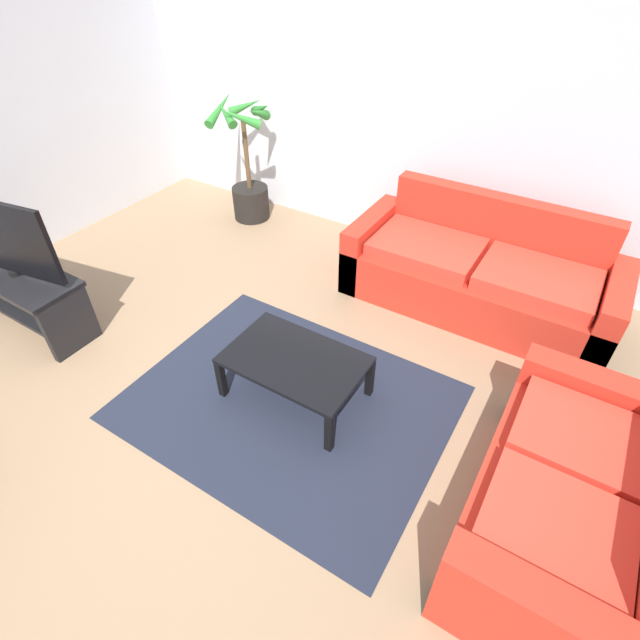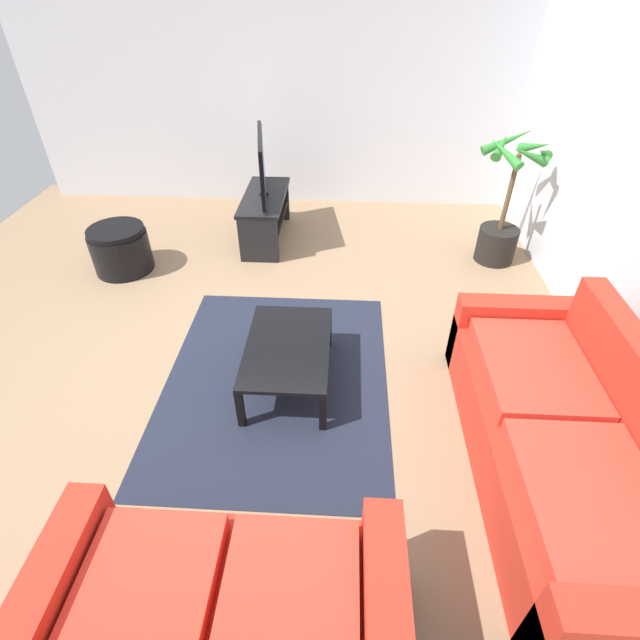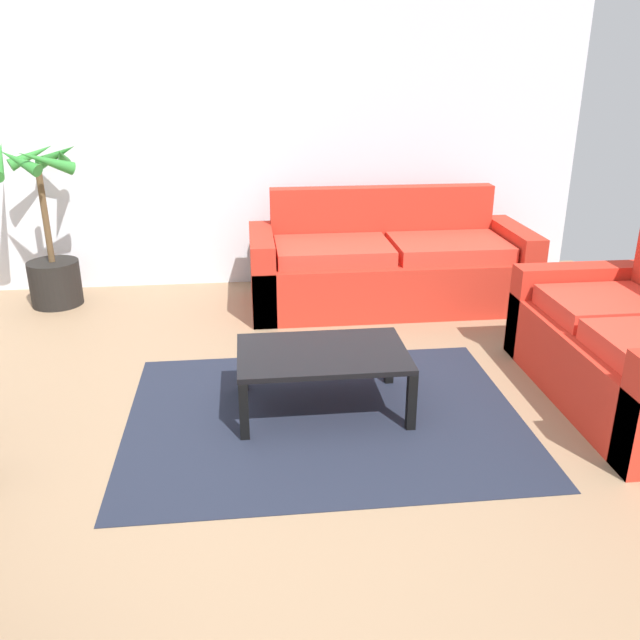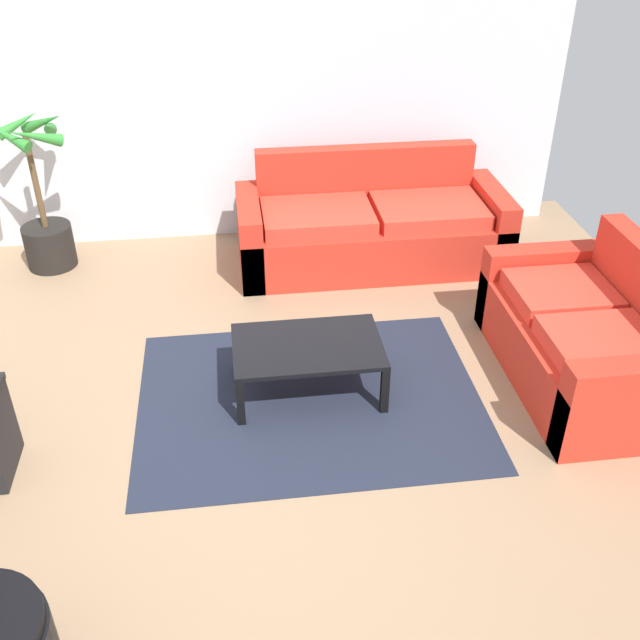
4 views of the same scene
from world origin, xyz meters
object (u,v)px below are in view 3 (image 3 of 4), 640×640
at_px(couch_loveseat, 639,353).
at_px(potted_palm, 50,248).
at_px(coffee_table, 322,358).
at_px(couch_main, 388,267).

bearing_deg(couch_loveseat, potted_palm, 151.14).
xyz_separation_m(couch_loveseat, coffee_table, (-1.83, 0.10, 0.02)).
bearing_deg(potted_palm, couch_main, -5.56).
height_order(couch_main, coffee_table, couch_main).
distance_m(couch_main, couch_loveseat, 2.13).
xyz_separation_m(couch_main, couch_loveseat, (1.09, -1.83, -0.00)).
height_order(coffee_table, potted_palm, potted_palm).
distance_m(couch_main, potted_palm, 2.73).
bearing_deg(couch_loveseat, couch_main, 120.74).
bearing_deg(couch_loveseat, coffee_table, 177.01).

